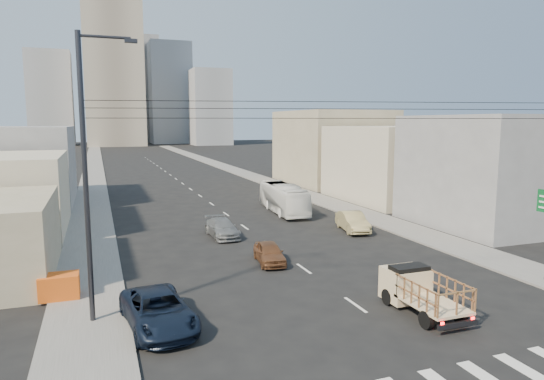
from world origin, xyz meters
TOP-DOWN VIEW (x-y plane):
  - ground at (0.00, 0.00)m, footprint 420.00×420.00m
  - sidewalk_left at (-11.75, 70.00)m, footprint 3.50×180.00m
  - sidewalk_right at (11.75, 70.00)m, footprint 3.50×180.00m
  - lane_dashes at (0.00, 53.00)m, footprint 0.15×104.00m
  - flatbed_pickup at (2.26, 0.28)m, footprint 1.95×4.41m
  - navy_pickup at (-8.93, 2.55)m, footprint 3.04×5.56m
  - city_bus at (5.34, 25.06)m, footprint 3.07×9.84m
  - sedan_brown at (-1.51, 9.76)m, footprint 1.96×3.89m
  - sedan_tan at (7.52, 15.75)m, footprint 2.47×4.77m
  - sedan_grey at (-2.53, 17.33)m, footprint 1.97×4.59m
  - streetlamp_left at (-11.39, 4.00)m, footprint 2.36×0.25m
  - overhead_wires at (0.00, 1.50)m, footprint 23.01×5.02m
  - crate_stack at (-13.00, 7.34)m, footprint 1.80×1.20m
  - bldg_right_near at (19.00, 14.00)m, footprint 10.00×12.00m
  - bldg_right_mid at (19.50, 28.00)m, footprint 11.00×14.00m
  - bldg_right_far at (20.00, 44.00)m, footprint 12.00×16.00m
  - bldg_left_far at (-19.50, 39.00)m, footprint 12.00×16.00m
  - high_rise_tower at (-4.00, 170.00)m, footprint 20.00×20.00m
  - midrise_ne at (18.00, 185.00)m, footprint 16.00×16.00m
  - midrise_nw at (-26.00, 180.00)m, footprint 15.00×15.00m
  - midrise_back at (6.00, 200.00)m, footprint 18.00×18.00m
  - midrise_east at (30.00, 165.00)m, footprint 14.00×14.00m

SIDE VIEW (x-z plane):
  - ground at x=0.00m, z-range 0.00..0.00m
  - lane_dashes at x=0.00m, z-range 0.00..0.01m
  - sidewalk_left at x=-11.75m, z-range 0.00..0.12m
  - sidewalk_right at x=11.75m, z-range 0.00..0.12m
  - sedan_brown at x=-1.51m, z-range 0.00..1.27m
  - sedan_grey at x=-2.53m, z-range 0.00..1.32m
  - crate_stack at x=-13.00m, z-range 0.12..1.26m
  - navy_pickup at x=-8.93m, z-range 0.00..1.48m
  - sedan_tan at x=7.52m, z-range 0.00..1.50m
  - flatbed_pickup at x=2.26m, z-range 0.14..2.04m
  - city_bus at x=5.34m, z-range 0.00..2.70m
  - bldg_right_mid at x=19.50m, z-range 0.00..8.00m
  - bldg_left_far at x=-19.50m, z-range 0.00..8.00m
  - bldg_right_near at x=19.00m, z-range 0.00..9.00m
  - bldg_right_far at x=20.00m, z-range 0.00..10.00m
  - streetlamp_left at x=-11.39m, z-range 0.44..12.44m
  - overhead_wires at x=0.00m, z-range 8.60..9.33m
  - midrise_east at x=30.00m, z-range 0.00..28.00m
  - midrise_nw at x=-26.00m, z-range 0.00..34.00m
  - midrise_ne at x=18.00m, z-range 0.00..40.00m
  - midrise_back at x=6.00m, z-range 0.00..44.00m
  - high_rise_tower at x=-4.00m, z-range 0.00..60.00m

